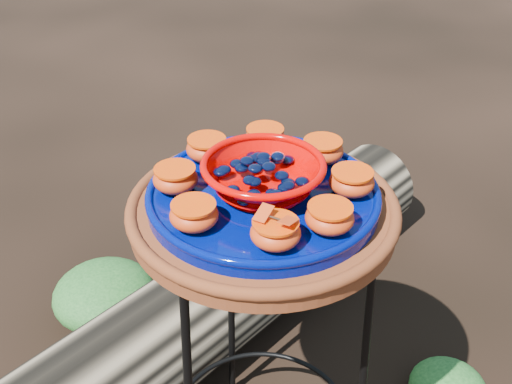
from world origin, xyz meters
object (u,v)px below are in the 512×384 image
object	(u,v)px
plant_stand	(262,359)
terracotta_saucer	(263,213)
cobalt_plate	(263,197)
driftwood_log	(230,290)
red_bowl	(263,177)

from	to	relation	value
plant_stand	terracotta_saucer	distance (m)	0.37
terracotta_saucer	cobalt_plate	bearing A→B (deg)	0.00
cobalt_plate	driftwood_log	xyz separation A→B (m)	(0.07, 0.44, -0.61)
plant_stand	cobalt_plate	size ratio (longest dim) A/B	1.77
cobalt_plate	terracotta_saucer	bearing A→B (deg)	0.00
driftwood_log	plant_stand	bearing A→B (deg)	-98.76
cobalt_plate	red_bowl	distance (m)	0.04
plant_stand	driftwood_log	world-z (taller)	plant_stand
terracotta_saucer	driftwood_log	size ratio (longest dim) A/B	0.30
plant_stand	red_bowl	xyz separation A→B (m)	(0.00, 0.00, 0.44)
red_bowl	terracotta_saucer	bearing A→B (deg)	0.00
terracotta_saucer	red_bowl	size ratio (longest dim) A/B	2.33
plant_stand	red_bowl	distance (m)	0.44
red_bowl	driftwood_log	distance (m)	0.79
cobalt_plate	driftwood_log	bearing A→B (deg)	81.24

